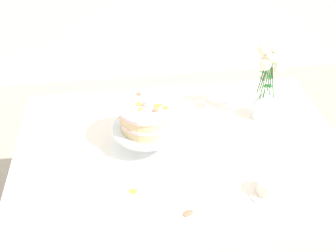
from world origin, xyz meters
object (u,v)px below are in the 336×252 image
(dining_table, at_px, (182,169))
(teacup, at_px, (268,188))
(layer_cake, at_px, (147,116))
(flower_vase, at_px, (266,86))
(cake_stand, at_px, (148,129))

(dining_table, height_order, teacup, teacup)
(layer_cake, distance_m, flower_vase, 0.55)
(cake_stand, height_order, teacup, cake_stand)
(layer_cake, bearing_deg, dining_table, -29.03)
(cake_stand, bearing_deg, teacup, -39.17)
(dining_table, distance_m, flower_vase, 0.52)
(cake_stand, distance_m, layer_cake, 0.07)
(teacup, bearing_deg, layer_cake, 140.83)
(layer_cake, height_order, teacup, layer_cake)
(layer_cake, bearing_deg, flower_vase, 13.29)
(dining_table, bearing_deg, teacup, -43.28)
(cake_stand, relative_size, layer_cake, 1.26)
(cake_stand, xyz_separation_m, teacup, (0.41, -0.34, -0.05))
(flower_vase, bearing_deg, teacup, -105.20)
(dining_table, distance_m, teacup, 0.40)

